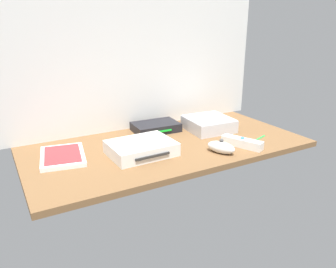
# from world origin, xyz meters

# --- Properties ---
(ground_plane) EXTENTS (1.00, 0.48, 0.02)m
(ground_plane) POSITION_xyz_m (0.00, 0.00, -0.01)
(ground_plane) COLOR brown
(ground_plane) RESTS_ON ground
(back_wall) EXTENTS (1.10, 0.01, 0.64)m
(back_wall) POSITION_xyz_m (0.00, 0.25, 0.32)
(back_wall) COLOR silver
(back_wall) RESTS_ON ground
(game_console) EXTENTS (0.21, 0.17, 0.04)m
(game_console) POSITION_xyz_m (-0.12, -0.04, 0.02)
(game_console) COLOR white
(game_console) RESTS_ON ground_plane
(mini_computer) EXTENTS (0.18, 0.18, 0.05)m
(mini_computer) POSITION_xyz_m (0.23, 0.07, 0.03)
(mini_computer) COLOR silver
(mini_computer) RESTS_ON ground_plane
(game_case) EXTENTS (0.17, 0.21, 0.02)m
(game_case) POSITION_xyz_m (-0.36, 0.06, 0.01)
(game_case) COLOR white
(game_case) RESTS_ON ground_plane
(network_router) EXTENTS (0.19, 0.13, 0.03)m
(network_router) POSITION_xyz_m (0.03, 0.16, 0.02)
(network_router) COLOR black
(network_router) RESTS_ON ground_plane
(remote_wand) EXTENTS (0.09, 0.15, 0.03)m
(remote_wand) POSITION_xyz_m (0.22, -0.15, 0.02)
(remote_wand) COLOR white
(remote_wand) RESTS_ON ground_plane
(remote_nunchuk) EXTENTS (0.08, 0.11, 0.05)m
(remote_nunchuk) POSITION_xyz_m (0.12, -0.16, 0.02)
(remote_nunchuk) COLOR white
(remote_nunchuk) RESTS_ON ground_plane
(stylus_pen) EXTENTS (0.09, 0.04, 0.01)m
(stylus_pen) POSITION_xyz_m (0.33, -0.12, 0.00)
(stylus_pen) COLOR green
(stylus_pen) RESTS_ON ground_plane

